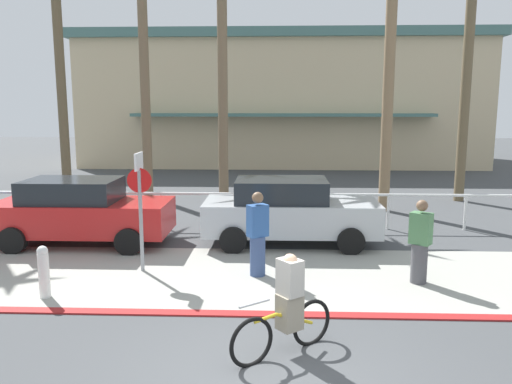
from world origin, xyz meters
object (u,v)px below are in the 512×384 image
palm_tree_6 (471,16)px  car_red_1 (81,211)px  palm_tree_2 (58,31)px  palm_tree_3 (142,17)px  palm_tree_5 (392,9)px  car_silver_2 (289,211)px  pedestrian_0 (420,245)px  bollard_0 (44,271)px  pedestrian_1 (258,237)px  cyclist_yellow_0 (287,307)px  palm_tree_4 (223,18)px  stop_sign_bike_lane (140,195)px

palm_tree_6 → car_red_1: 14.66m
palm_tree_2 → palm_tree_6: size_ratio=0.99×
palm_tree_3 → palm_tree_5: bearing=-13.4°
palm_tree_5 → car_silver_2: bearing=-126.9°
pedestrian_0 → bollard_0: bearing=-171.4°
car_red_1 → pedestrian_1: size_ratio=2.46×
palm_tree_3 → pedestrian_1: bearing=-63.3°
palm_tree_6 → cyclist_yellow_0: (-6.65, -12.22, -5.93)m
palm_tree_6 → cyclist_yellow_0: size_ratio=6.00×
palm_tree_4 → car_silver_2: palm_tree_4 is taller
pedestrian_0 → palm_tree_2: bearing=138.5°
palm_tree_2 → car_silver_2: bearing=-39.0°
palm_tree_4 → cyclist_yellow_0: size_ratio=5.83×
palm_tree_2 → palm_tree_4: palm_tree_2 is taller
cyclist_yellow_0 → pedestrian_1: size_ratio=0.84×
stop_sign_bike_lane → palm_tree_2: palm_tree_2 is taller
stop_sign_bike_lane → palm_tree_5: size_ratio=0.29×
pedestrian_1 → car_silver_2: bearing=74.7°
palm_tree_2 → palm_tree_6: bearing=-2.5°
stop_sign_bike_lane → cyclist_yellow_0: stop_sign_bike_lane is taller
car_red_1 → pedestrian_1: pedestrian_1 is taller
palm_tree_4 → car_red_1: size_ratio=1.99×
palm_tree_2 → car_red_1: bearing=-65.4°
bollard_0 → pedestrian_0: 7.22m
bollard_0 → pedestrian_1: (3.89, 1.40, 0.32)m
car_red_1 → stop_sign_bike_lane: bearing=-44.8°
palm_tree_4 → palm_tree_5: size_ratio=0.99×
car_silver_2 → bollard_0: bearing=-139.3°
car_silver_2 → pedestrian_1: pedestrian_1 is taller
bollard_0 → pedestrian_0: size_ratio=0.59×
car_silver_2 → cyclist_yellow_0: 5.91m
bollard_0 → palm_tree_6: 16.29m
palm_tree_2 → pedestrian_0: (11.13, -9.83, -5.50)m
stop_sign_bike_lane → pedestrian_1: 2.63m
car_red_1 → bollard_0: bearing=-79.4°
palm_tree_5 → cyclist_yellow_0: size_ratio=5.90×
palm_tree_6 → car_silver_2: palm_tree_6 is taller
palm_tree_5 → car_red_1: 11.32m
palm_tree_2 → palm_tree_3: bearing=-8.5°
pedestrian_1 → palm_tree_3: bearing=116.7°
stop_sign_bike_lane → car_red_1: size_ratio=0.58×
palm_tree_5 → pedestrian_1: palm_tree_5 is taller
palm_tree_6 → palm_tree_3: bearing=179.2°
palm_tree_3 → pedestrian_0: 13.50m
palm_tree_4 → palm_tree_6: palm_tree_6 is taller
pedestrian_0 → pedestrian_1: size_ratio=0.95×
car_red_1 → palm_tree_3: bearing=89.5°
bollard_0 → cyclist_yellow_0: 4.85m
pedestrian_0 → pedestrian_1: bearing=174.4°
car_red_1 → pedestrian_1: 5.13m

